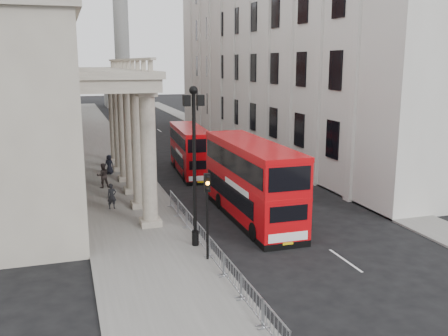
{
  "coord_description": "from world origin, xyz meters",
  "views": [
    {
      "loc": [
        -6.75,
        -20.18,
        9.59
      ],
      "look_at": [
        3.34,
        11.36,
        2.53
      ],
      "focal_mm": 40.0,
      "sensor_mm": 36.0,
      "label": 1
    }
  ],
  "objects_px": {
    "monument_column": "(121,31)",
    "pedestrian_b": "(103,176)",
    "lamp_post_mid": "(145,121)",
    "bus_far": "(190,149)",
    "traffic_light": "(207,200)",
    "bus_near": "(251,179)",
    "lamp_post_south": "(194,156)",
    "lamp_post_north": "(122,105)",
    "pedestrian_a": "(112,196)",
    "pedestrian_c": "(109,164)"
  },
  "relations": [
    {
      "from": "lamp_post_south",
      "to": "lamp_post_mid",
      "type": "distance_m",
      "value": 16.0
    },
    {
      "from": "bus_near",
      "to": "bus_far",
      "type": "distance_m",
      "value": 13.87
    },
    {
      "from": "bus_near",
      "to": "pedestrian_b",
      "type": "relative_size",
      "value": 5.84
    },
    {
      "from": "lamp_post_south",
      "to": "pedestrian_b",
      "type": "height_order",
      "value": "lamp_post_south"
    },
    {
      "from": "monument_column",
      "to": "pedestrian_c",
      "type": "relative_size",
      "value": 32.52
    },
    {
      "from": "monument_column",
      "to": "lamp_post_mid",
      "type": "relative_size",
      "value": 6.51
    },
    {
      "from": "lamp_post_south",
      "to": "bus_far",
      "type": "relative_size",
      "value": 0.87
    },
    {
      "from": "traffic_light",
      "to": "bus_far",
      "type": "distance_m",
      "value": 20.06
    },
    {
      "from": "monument_column",
      "to": "bus_far",
      "type": "relative_size",
      "value": 5.68
    },
    {
      "from": "lamp_post_south",
      "to": "pedestrian_a",
      "type": "xyz_separation_m",
      "value": [
        -3.54,
        8.14,
        -3.95
      ]
    },
    {
      "from": "monument_column",
      "to": "bus_near",
      "type": "xyz_separation_m",
      "value": [
        -2.05,
        -84.25,
        -13.46
      ]
    },
    {
      "from": "lamp_post_north",
      "to": "traffic_light",
      "type": "xyz_separation_m",
      "value": [
        0.1,
        -34.02,
        -1.8
      ]
    },
    {
      "from": "bus_near",
      "to": "pedestrian_b",
      "type": "distance_m",
      "value": 13.25
    },
    {
      "from": "monument_column",
      "to": "lamp_post_north",
      "type": "distance_m",
      "value": 57.46
    },
    {
      "from": "bus_near",
      "to": "lamp_post_north",
      "type": "bearing_deg",
      "value": 99.51
    },
    {
      "from": "bus_near",
      "to": "pedestrian_b",
      "type": "height_order",
      "value": "bus_near"
    },
    {
      "from": "lamp_post_mid",
      "to": "pedestrian_b",
      "type": "relative_size",
      "value": 4.35
    },
    {
      "from": "lamp_post_south",
      "to": "pedestrian_c",
      "type": "height_order",
      "value": "lamp_post_south"
    },
    {
      "from": "lamp_post_south",
      "to": "traffic_light",
      "type": "height_order",
      "value": "lamp_post_south"
    },
    {
      "from": "lamp_post_north",
      "to": "bus_near",
      "type": "xyz_separation_m",
      "value": [
        4.55,
        -28.25,
        -2.39
      ]
    },
    {
      "from": "lamp_post_mid",
      "to": "bus_near",
      "type": "distance_m",
      "value": 13.28
    },
    {
      "from": "pedestrian_b",
      "to": "lamp_post_mid",
      "type": "bearing_deg",
      "value": -159.57
    },
    {
      "from": "monument_column",
      "to": "pedestrian_b",
      "type": "distance_m",
      "value": 76.12
    },
    {
      "from": "lamp_post_north",
      "to": "bus_near",
      "type": "height_order",
      "value": "lamp_post_north"
    },
    {
      "from": "traffic_light",
      "to": "pedestrian_c",
      "type": "bearing_deg",
      "value": 97.79
    },
    {
      "from": "pedestrian_a",
      "to": "traffic_light",
      "type": "bearing_deg",
      "value": -82.52
    },
    {
      "from": "lamp_post_mid",
      "to": "pedestrian_a",
      "type": "height_order",
      "value": "lamp_post_mid"
    },
    {
      "from": "bus_far",
      "to": "traffic_light",
      "type": "bearing_deg",
      "value": -97.4
    },
    {
      "from": "bus_far",
      "to": "lamp_post_north",
      "type": "bearing_deg",
      "value": 110.11
    },
    {
      "from": "monument_column",
      "to": "pedestrian_a",
      "type": "height_order",
      "value": "monument_column"
    },
    {
      "from": "monument_column",
      "to": "pedestrian_b",
      "type": "xyz_separation_m",
      "value": [
        -10.26,
        -73.94,
        -14.9
      ]
    },
    {
      "from": "lamp_post_mid",
      "to": "pedestrian_a",
      "type": "bearing_deg",
      "value": -114.26
    },
    {
      "from": "lamp_post_mid",
      "to": "pedestrian_c",
      "type": "distance_m",
      "value": 5.62
    },
    {
      "from": "lamp_post_south",
      "to": "bus_near",
      "type": "relative_size",
      "value": 0.74
    },
    {
      "from": "monument_column",
      "to": "traffic_light",
      "type": "bearing_deg",
      "value": -94.13
    },
    {
      "from": "pedestrian_a",
      "to": "lamp_post_south",
      "type": "bearing_deg",
      "value": -78.73
    },
    {
      "from": "lamp_post_mid",
      "to": "bus_near",
      "type": "relative_size",
      "value": 0.74
    },
    {
      "from": "lamp_post_south",
      "to": "lamp_post_north",
      "type": "bearing_deg",
      "value": 90.0
    },
    {
      "from": "lamp_post_south",
      "to": "monument_column",
      "type": "bearing_deg",
      "value": 85.71
    },
    {
      "from": "lamp_post_mid",
      "to": "pedestrian_b",
      "type": "bearing_deg",
      "value": -152.03
    },
    {
      "from": "bus_far",
      "to": "bus_near",
      "type": "bearing_deg",
      "value": -84.05
    },
    {
      "from": "lamp_post_south",
      "to": "pedestrian_b",
      "type": "relative_size",
      "value": 4.35
    },
    {
      "from": "monument_column",
      "to": "bus_near",
      "type": "relative_size",
      "value": 4.85
    },
    {
      "from": "lamp_post_south",
      "to": "lamp_post_north",
      "type": "height_order",
      "value": "same"
    },
    {
      "from": "lamp_post_north",
      "to": "pedestrian_b",
      "type": "distance_m",
      "value": 18.71
    },
    {
      "from": "lamp_post_mid",
      "to": "bus_far",
      "type": "bearing_deg",
      "value": 21.37
    },
    {
      "from": "traffic_light",
      "to": "pedestrian_a",
      "type": "distance_m",
      "value": 11.01
    },
    {
      "from": "pedestrian_b",
      "to": "pedestrian_c",
      "type": "distance_m",
      "value": 4.92
    },
    {
      "from": "bus_far",
      "to": "pedestrian_a",
      "type": "distance_m",
      "value": 12.23
    },
    {
      "from": "bus_near",
      "to": "pedestrian_a",
      "type": "relative_size",
      "value": 6.63
    }
  ]
}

